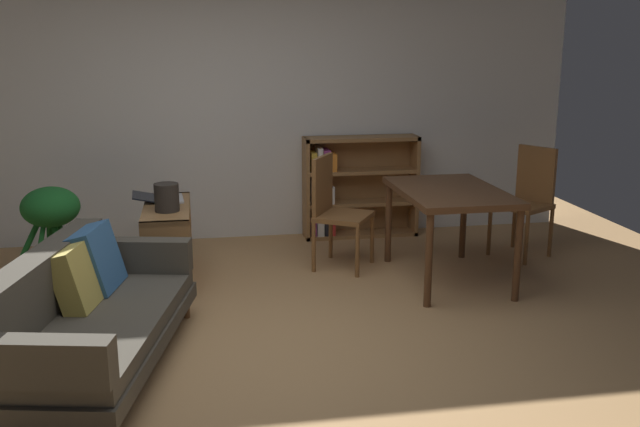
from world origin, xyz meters
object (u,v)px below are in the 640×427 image
Objects in this scene: media_console at (168,243)px; dining_table at (450,199)px; potted_floor_plant at (51,218)px; dining_chair_near at (528,196)px; fabric_couch at (82,312)px; desk_speaker at (167,197)px; dining_chair_far at (335,207)px; open_laptop at (161,198)px; bookshelf at (352,187)px.

dining_table reaches higher than media_console.
potted_floor_plant is 4.09m from dining_chair_near.
desk_speaker is (0.46, 1.37, 0.37)m from fabric_couch.
media_console is 1.04× the size of dining_chair_near.
potted_floor_plant is 0.81× the size of dining_chair_far.
dining_table is 1.10m from dining_chair_near.
potted_floor_plant is at bearing 105.59° from fabric_couch.
open_laptop is (-0.05, 0.22, 0.33)m from media_console.
bookshelf reaches higher than dining_chair_far.
media_console is at bearing 73.84° from fabric_couch.
potted_floor_plant reaches higher than fabric_couch.
desk_speaker reaches higher than potted_floor_plant.
dining_table is (3.15, -0.53, 0.15)m from potted_floor_plant.
open_laptop is 2.37m from dining_table.
dining_chair_near is at bearing 2.52° from media_console.
media_console is 1.32× the size of potted_floor_plant.
bookshelf is at bearing 24.65° from open_laptop.
fabric_couch is 4.47× the size of open_laptop.
fabric_couch is 1.97× the size of dining_chair_near.
fabric_couch is 2.01× the size of dining_chair_far.
desk_speaker is at bearing 174.06° from dining_table.
bookshelf reaches higher than media_console.
potted_floor_plant is at bearing -179.77° from dining_chair_near.
desk_speaker reaches higher than fabric_couch.
fabric_couch is at bearing -106.16° from media_console.
dining_chair_far is (-0.84, 0.50, -0.14)m from dining_table.
media_console is 4.70× the size of desk_speaker.
dining_chair_far reaches higher than desk_speaker.
bookshelf reaches higher than dining_chair_near.
fabric_couch is at bearing -157.04° from dining_table.
potted_floor_plant is 2.83m from bookshelf.
open_laptop is 0.87m from potted_floor_plant.
bookshelf is at bearing 49.60° from fabric_couch.
potted_floor_plant is (-0.86, -0.09, -0.11)m from open_laptop.
potted_floor_plant is 0.65× the size of dining_table.
dining_chair_near is at bearing 1.50° from dining_chair_far.
open_laptop is at bearing 178.63° from dining_chair_near.
dining_chair_near is (3.23, -0.08, -0.09)m from open_laptop.
fabric_couch is 2.93m from dining_table.
dining_chair_near is 1.69m from bookshelf.
open_laptop reaches higher than media_console.
fabric_couch is 1.74m from potted_floor_plant.
media_console is 0.95m from potted_floor_plant.
dining_table is (2.23, -0.41, 0.37)m from media_console.
open_laptop is 0.38× the size of bookshelf.
bookshelf is at bearing 69.28° from dining_chair_far.
fabric_couch is 2.47m from dining_chair_far.
open_laptop is 1.46m from dining_chair_far.
media_console is 0.85× the size of dining_table.
dining_chair_near is at bearing -32.63° from bookshelf.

